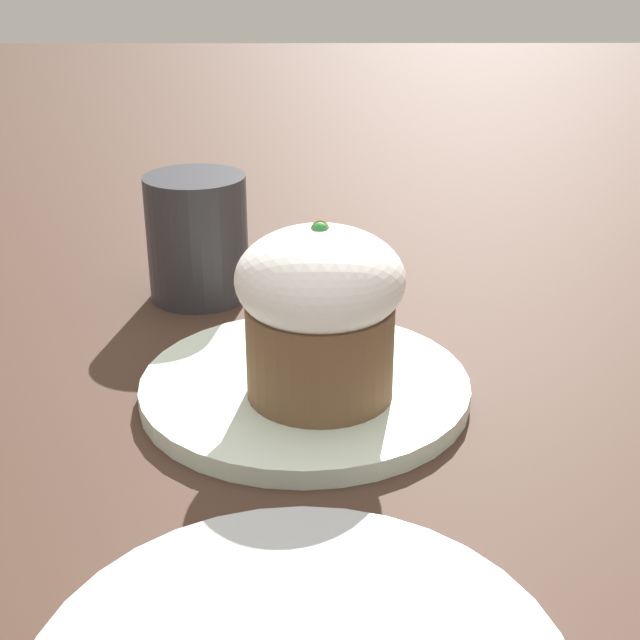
{
  "coord_description": "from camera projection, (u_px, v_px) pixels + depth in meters",
  "views": [
    {
      "loc": [
        -0.54,
        -0.01,
        0.3
      ],
      "look_at": [
        -0.02,
        -0.01,
        0.07
      ],
      "focal_mm": 50.0,
      "sensor_mm": 36.0,
      "label": 1
    }
  ],
  "objects": [
    {
      "name": "carrot_cake",
      "position": [
        320.0,
        310.0,
        0.57
      ],
      "size": [
        0.11,
        0.11,
        0.12
      ],
      "color": "brown",
      "rests_on": "dessert_plate"
    },
    {
      "name": "ground_plane",
      "position": [
        305.0,
        396.0,
        0.62
      ],
      "size": [
        4.0,
        4.0,
        0.0
      ],
      "primitive_type": "plane",
      "color": "#3D281E"
    },
    {
      "name": "coffee_cup",
      "position": [
        198.0,
        237.0,
        0.76
      ],
      "size": [
        0.12,
        0.09,
        0.11
      ],
      "color": "#2D2D33",
      "rests_on": "ground_plane"
    },
    {
      "name": "spoon",
      "position": [
        325.0,
        367.0,
        0.62
      ],
      "size": [
        0.12,
        0.06,
        0.01
      ],
      "color": "silver",
      "rests_on": "dessert_plate"
    },
    {
      "name": "dessert_plate",
      "position": [
        305.0,
        387.0,
        0.61
      ],
      "size": [
        0.23,
        0.23,
        0.01
      ],
      "color": "silver",
      "rests_on": "ground_plane"
    }
  ]
}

